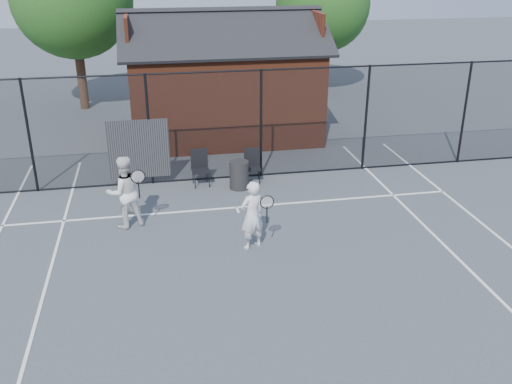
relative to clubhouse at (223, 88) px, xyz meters
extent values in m
plane|color=#464B50|center=(-0.50, -9.00, -1.61)|extent=(80.00, 80.00, 0.00)
cube|color=white|center=(-0.50, -6.00, -1.60)|extent=(11.00, 0.06, 0.01)
cube|color=white|center=(-4.61, -11.00, -1.60)|extent=(0.06, 18.00, 0.01)
cube|color=white|center=(3.61, -11.00, -1.60)|extent=(0.06, 18.00, 0.01)
cube|color=white|center=(-0.50, -6.15, -1.60)|extent=(0.06, 0.30, 0.01)
cylinder|color=black|center=(-5.50, -4.00, -0.11)|extent=(0.07, 0.07, 3.00)
cylinder|color=black|center=(-2.50, -4.00, -0.11)|extent=(0.07, 0.07, 3.00)
cylinder|color=black|center=(0.50, -4.00, -0.11)|extent=(0.07, 0.07, 3.00)
cylinder|color=black|center=(3.50, -4.00, -0.11)|extent=(0.07, 0.07, 3.00)
cylinder|color=black|center=(6.50, -4.00, -0.11)|extent=(0.07, 0.07, 3.00)
cylinder|color=black|center=(-0.50, -4.00, 1.36)|extent=(22.00, 0.04, 0.04)
cylinder|color=black|center=(-0.50, -4.00, -1.58)|extent=(22.00, 0.04, 0.04)
cube|color=black|center=(-0.50, -4.00, -0.11)|extent=(22.00, 3.00, 0.01)
cube|color=black|center=(-2.80, -4.02, -0.61)|extent=(1.60, 0.04, 1.60)
cube|color=maroon|center=(0.00, 0.00, -0.11)|extent=(6.00, 4.00, 3.00)
cube|color=black|center=(0.00, -1.00, 1.92)|extent=(6.50, 2.36, 1.32)
cube|color=black|center=(0.00, 1.00, 1.92)|extent=(6.50, 2.36, 1.32)
cube|color=maroon|center=(-2.95, 0.00, 1.92)|extent=(0.10, 2.80, 1.06)
cube|color=maroon|center=(2.95, 0.00, 1.92)|extent=(0.10, 2.80, 1.06)
cylinder|color=black|center=(-5.00, 4.50, -0.35)|extent=(0.36, 0.36, 2.52)
cylinder|color=black|center=(5.00, 5.50, -0.49)|extent=(0.36, 0.36, 2.23)
sphere|color=#1D4A15|center=(5.00, 5.50, 2.11)|extent=(3.97, 3.97, 3.97)
imported|color=white|center=(-0.48, -8.06, -0.85)|extent=(0.65, 0.55, 1.52)
torus|color=black|center=(-0.23, -8.37, -0.43)|extent=(0.30, 0.02, 0.30)
cylinder|color=black|center=(-0.23, -8.37, -0.71)|extent=(0.03, 0.03, 0.36)
imported|color=white|center=(-3.13, -6.52, -0.76)|extent=(0.98, 0.87, 1.69)
torus|color=black|center=(-2.79, -6.86, -0.28)|extent=(0.33, 0.03, 0.33)
cylinder|color=black|center=(-2.79, -6.86, -0.59)|extent=(0.03, 0.03, 0.41)
cube|color=black|center=(-1.22, -4.40, -1.13)|extent=(0.49, 0.50, 0.95)
cube|color=black|center=(0.18, -4.43, -1.15)|extent=(0.48, 0.50, 0.91)
cylinder|color=black|center=(-0.24, -4.78, -1.23)|extent=(0.58, 0.58, 0.75)
camera|label=1|loc=(-2.38, -18.65, 4.31)|focal=40.00mm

